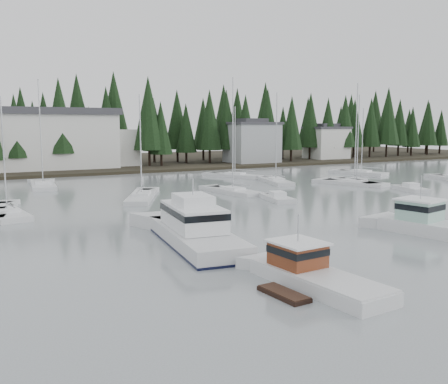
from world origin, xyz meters
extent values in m
cube|color=black|center=(0.00, 97.00, 0.00)|extent=(240.00, 54.00, 1.00)
cube|color=#999EA0|center=(36.00, 78.00, 4.50)|extent=(10.00, 8.00, 8.00)
cube|color=#38383D|center=(36.00, 78.00, 8.75)|extent=(10.60, 8.48, 0.50)
cube|color=#38383D|center=(36.00, 78.00, 9.35)|extent=(5.50, 4.40, 0.80)
cube|color=silver|center=(58.00, 80.00, 4.00)|extent=(9.00, 7.00, 7.00)
cube|color=#38383D|center=(58.00, 80.00, 7.75)|extent=(9.54, 7.42, 0.50)
cube|color=#38383D|center=(58.00, 80.00, 8.35)|extent=(4.95, 3.85, 0.80)
cube|color=silver|center=(-5.00, 82.00, 5.50)|extent=(24.00, 10.00, 10.00)
cube|color=#38383D|center=(-5.00, 82.00, 10.80)|extent=(25.00, 11.00, 1.20)
cube|color=silver|center=(7.00, 84.00, 4.00)|extent=(10.00, 8.00, 7.00)
cube|color=silver|center=(-4.00, 6.87, 0.09)|extent=(3.35, 8.48, 1.20)
cube|color=silver|center=(-4.00, 6.87, 0.74)|extent=(3.29, 8.31, 0.11)
cube|color=#532710|center=(-4.12, 8.52, 1.38)|extent=(2.44, 2.65, 1.29)
cube|color=white|center=(-4.12, 8.52, 2.08)|extent=(2.74, 3.00, 0.11)
cube|color=black|center=(-4.12, 8.52, 1.64)|extent=(2.50, 2.69, 0.37)
cylinder|color=#A5A8AD|center=(-4.12, 8.52, 2.86)|extent=(0.08, 0.08, 1.48)
cube|color=black|center=(-6.30, 6.70, -0.05)|extent=(1.32, 3.02, 0.51)
cube|color=silver|center=(-5.48, 18.42, 0.17)|extent=(5.40, 12.75, 1.80)
cube|color=black|center=(-5.48, 18.42, 0.03)|extent=(5.45, 12.82, 0.25)
cube|color=white|center=(-5.40, 19.03, 1.91)|extent=(3.95, 6.78, 1.63)
cube|color=black|center=(-5.40, 19.03, 2.30)|extent=(4.03, 6.85, 0.45)
cube|color=white|center=(-5.40, 19.03, 3.09)|extent=(2.69, 3.48, 0.73)
cylinder|color=#A5A8AD|center=(-5.40, 19.03, 3.99)|extent=(0.10, 0.10, 1.24)
cube|color=silver|center=(12.00, 11.99, 0.11)|extent=(4.96, 9.61, 1.49)
cube|color=silver|center=(12.00, 11.99, 0.92)|extent=(4.86, 9.42, 0.14)
cube|color=#92C0B0|center=(11.64, 13.79, 1.72)|extent=(3.12, 3.22, 1.60)
cube|color=white|center=(11.64, 13.79, 2.58)|extent=(3.51, 3.64, 0.14)
cube|color=black|center=(11.64, 13.79, 2.04)|extent=(3.19, 3.27, 0.46)
cylinder|color=#A5A8AD|center=(11.64, 13.79, 3.55)|extent=(0.08, 0.08, 1.83)
cube|color=silver|center=(41.11, 50.75, -0.03)|extent=(5.25, 9.24, 1.05)
cube|color=white|center=(41.11, 50.75, 0.62)|extent=(2.78, 3.43, 0.30)
cylinder|color=#A5A8AD|center=(41.11, 50.75, 5.83)|extent=(0.14, 0.14, 10.66)
cube|color=silver|center=(20.97, 47.10, -0.03)|extent=(4.73, 9.18, 1.05)
cube|color=white|center=(20.97, 47.10, 0.62)|extent=(2.50, 3.36, 0.30)
cylinder|color=#A5A8AD|center=(20.97, 47.10, 6.72)|extent=(0.14, 0.14, 12.45)
cube|color=silver|center=(30.47, 40.62, -0.03)|extent=(3.37, 8.60, 1.05)
cube|color=white|center=(30.47, 40.62, 0.62)|extent=(2.02, 3.03, 0.30)
cylinder|color=#A5A8AD|center=(30.47, 40.62, 6.54)|extent=(0.14, 0.14, 12.07)
cube|color=silver|center=(19.75, 56.94, -0.03)|extent=(6.41, 9.49, 1.05)
cube|color=white|center=(19.75, 56.94, 0.62)|extent=(2.95, 3.62, 0.30)
cylinder|color=#A5A8AD|center=(19.75, 56.94, 5.88)|extent=(0.14, 0.14, 10.76)
cube|color=silver|center=(-16.05, 36.51, -0.03)|extent=(3.62, 8.27, 1.05)
cube|color=white|center=(-16.05, 36.51, 0.62)|extent=(2.20, 2.92, 0.30)
cylinder|color=#A5A8AD|center=(-16.05, 36.51, 5.69)|extent=(0.14, 0.14, 10.39)
cube|color=silver|center=(-1.46, 41.32, -0.03)|extent=(7.12, 10.98, 1.05)
cube|color=white|center=(-1.46, 41.32, 0.62)|extent=(3.25, 4.14, 0.30)
cylinder|color=#A5A8AD|center=(-1.46, 41.32, 6.13)|extent=(0.14, 0.14, 11.26)
cube|color=silver|center=(9.96, 40.41, -0.03)|extent=(3.74, 9.07, 1.05)
cube|color=white|center=(9.96, 40.41, 0.62)|extent=(2.20, 3.21, 0.30)
cylinder|color=#A5A8AD|center=(9.96, 40.41, 7.25)|extent=(0.14, 0.14, 13.51)
cube|color=silver|center=(-9.58, 58.05, -0.03)|extent=(3.98, 9.94, 1.05)
cube|color=white|center=(-9.58, 58.05, 0.62)|extent=(2.41, 3.49, 0.30)
cylinder|color=#A5A8AD|center=(-9.58, 58.05, 7.43)|extent=(0.14, 0.14, 13.86)
cube|color=silver|center=(29.37, 39.88, -0.03)|extent=(5.93, 9.64, 1.05)
cube|color=white|center=(29.37, 39.88, 0.62)|extent=(3.03, 3.64, 0.30)
cylinder|color=#A5A8AD|center=(29.37, 39.88, 7.27)|extent=(0.14, 0.14, 13.54)
cube|color=silver|center=(11.32, 32.71, 0.05)|extent=(3.34, 5.71, 0.90)
cube|color=white|center=(11.32, 32.71, 0.75)|extent=(1.84, 2.00, 0.55)
cube|color=silver|center=(31.03, 31.42, 0.05)|extent=(3.42, 5.42, 0.90)
cube|color=white|center=(31.03, 31.42, 0.75)|extent=(1.86, 1.94, 0.55)
camera|label=1|loc=(-20.12, -12.55, 8.30)|focal=40.00mm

